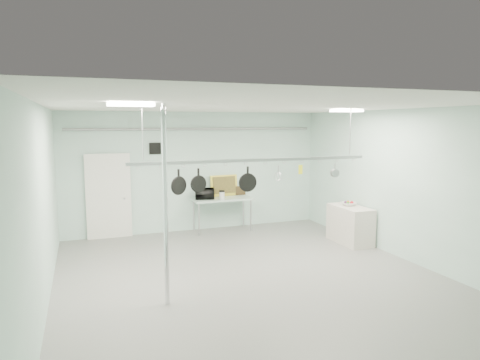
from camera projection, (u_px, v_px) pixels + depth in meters
name	position (u px, v px, depth m)	size (l,w,h in m)	color
floor	(251.00, 278.00, 8.05)	(8.00, 8.00, 0.00)	gray
ceiling	(252.00, 107.00, 7.63)	(7.00, 8.00, 0.02)	silver
back_wall	(196.00, 172.00, 11.55)	(7.00, 0.02, 3.20)	silver
right_wall	(404.00, 185.00, 9.05)	(0.02, 8.00, 3.20)	silver
door	(109.00, 197.00, 10.77)	(1.10, 0.10, 2.20)	silver
wall_vent	(155.00, 148.00, 11.06)	(0.30, 0.04, 0.30)	black
conduit_pipe	(197.00, 129.00, 11.31)	(0.07, 0.07, 6.60)	gray
chrome_pole	(165.00, 206.00, 6.69)	(0.08, 0.08, 3.20)	silver
prep_table	(222.00, 201.00, 11.49)	(1.60, 0.70, 0.91)	#A1BEB1
side_cabinet	(350.00, 225.00, 10.38)	(0.60, 1.20, 0.90)	beige
pot_rack	(256.00, 159.00, 8.10)	(4.80, 0.06, 1.00)	#B7B7BC
light_panel_left	(131.00, 105.00, 6.13)	(0.65, 0.30, 0.05)	white
light_panel_right	(347.00, 111.00, 9.02)	(0.65, 0.30, 0.05)	white
microwave	(205.00, 194.00, 11.33)	(0.50, 0.34, 0.28)	black
coffee_canister	(222.00, 196.00, 11.27)	(0.14, 0.14, 0.20)	silver
painting_large	(224.00, 186.00, 11.78)	(0.78, 0.05, 0.58)	gold
painting_small	(240.00, 190.00, 11.96)	(0.30, 0.04, 0.25)	#352712
fruit_bowl	(349.00, 204.00, 10.44)	(0.33, 0.33, 0.08)	white
skillet_left	(179.00, 182.00, 7.64)	(0.34, 0.06, 0.47)	black
skillet_mid	(198.00, 180.00, 7.76)	(0.31, 0.06, 0.42)	black
skillet_right	(248.00, 179.00, 8.10)	(0.35, 0.06, 0.49)	black
whisk	(278.00, 173.00, 8.31)	(0.16, 0.16, 0.30)	#A2A2A6
grater	(300.00, 170.00, 8.47)	(0.08, 0.02, 0.20)	#D2DC19
saucepan	(335.00, 170.00, 8.75)	(0.17, 0.10, 0.30)	#A9AAAE
fruit_cluster	(349.00, 202.00, 10.43)	(0.24, 0.24, 0.09)	#B4101B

